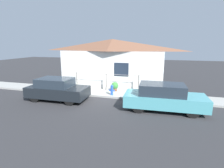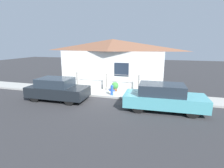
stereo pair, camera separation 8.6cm
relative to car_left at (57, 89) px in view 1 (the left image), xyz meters
name	(u,v)px [view 1 (the left image)]	position (x,y,z in m)	size (l,w,h in m)	color
ground_plane	(99,97)	(2.37, 1.22, -0.70)	(60.00, 60.00, 0.00)	#2D2D30
sidewalk	(103,93)	(2.37, 2.08, -0.64)	(24.00, 1.72, 0.12)	#9E9E99
house	(112,49)	(2.37, 4.27, 2.43)	(8.52, 2.23, 3.87)	white
fence	(106,81)	(2.37, 2.79, 0.10)	(4.90, 0.10, 1.23)	gray
car_left	(57,89)	(0.00, 0.00, 0.00)	(3.82, 1.76, 1.41)	black
car_right	(164,97)	(6.46, 0.00, 0.02)	(4.27, 1.81, 1.44)	teal
fire_hydrant	(112,90)	(3.14, 1.58, -0.21)	(0.42, 0.19, 0.71)	blue
potted_plant_near_hydrant	(115,86)	(3.06, 2.67, -0.22)	(0.52, 0.52, 0.66)	brown
potted_plant_by_fence	(71,85)	(-0.28, 2.24, -0.26)	(0.48, 0.48, 0.59)	slate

